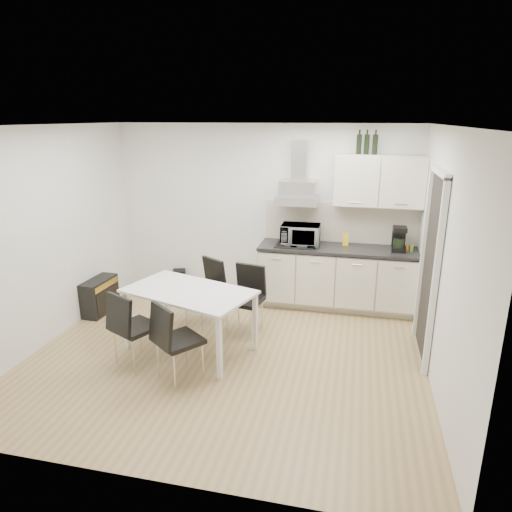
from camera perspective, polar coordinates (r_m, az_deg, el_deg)
The scene contains 15 objects.
ground at distance 5.51m, azimuth -3.59°, elevation -12.18°, with size 4.50×4.50×0.00m, color tan.
wall_back at distance 6.89m, azimuth 0.87°, elevation 5.43°, with size 4.50×0.10×2.60m, color white.
wall_front at distance 3.26m, azimuth -13.98°, elevation -8.65°, with size 4.50×0.10×2.60m, color white.
wall_left at distance 6.03m, azimuth -24.84°, elevation 2.15°, with size 0.10×4.00×2.60m, color white.
wall_right at distance 4.89m, azimuth 22.34°, elevation -0.76°, with size 0.10×4.00×2.60m, color white.
ceiling at distance 4.81m, azimuth -4.19°, elevation 15.97°, with size 4.50×4.50×0.00m, color white.
doorway at distance 5.47m, azimuth 20.77°, elevation -1.51°, with size 0.08×1.04×2.10m, color white.
kitchenette at distance 6.61m, azimuth 10.50°, elevation 0.44°, with size 2.22×0.64×2.52m.
dining_table at distance 5.40m, azimuth -8.38°, elevation -5.02°, with size 1.65×1.25×0.75m.
chair_far_left at distance 6.13m, azimuth -6.58°, elevation -4.59°, with size 0.44×0.50×0.88m, color black, non-canonical shape.
chair_far_right at distance 5.82m, azimuth -1.43°, elevation -5.65°, with size 0.44×0.50×0.88m, color black, non-canonical shape.
chair_near_left at distance 5.29m, azimuth -14.79°, elevation -8.71°, with size 0.44×0.50×0.88m, color black, non-canonical shape.
chair_near_right at distance 4.91m, azimuth -9.56°, elevation -10.46°, with size 0.44×0.50×0.88m, color black, non-canonical shape.
guitar_amp at distance 6.86m, azimuth -18.95°, elevation -4.73°, with size 0.29×0.61×0.50m.
floor_speaker at distance 7.50m, azimuth -9.56°, elevation -2.88°, with size 0.19×0.17×0.32m, color black.
Camera 1 is at (1.39, -4.61, 2.69)m, focal length 32.00 mm.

